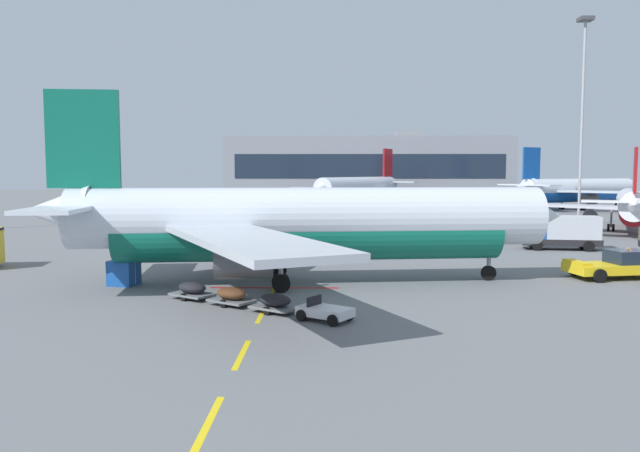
# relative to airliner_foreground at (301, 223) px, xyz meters

# --- Properties ---
(ground) EXTENTS (400.00, 400.00, 0.00)m
(ground) POSITION_rel_airliner_foreground_xyz_m (20.39, 16.45, -3.95)
(ground) COLOR slate
(apron_paint_markings) EXTENTS (8.00, 97.62, 0.01)m
(apron_paint_markings) POSITION_rel_airliner_foreground_xyz_m (-1.61, 14.92, -3.95)
(apron_paint_markings) COLOR yellow
(apron_paint_markings) RESTS_ON ground
(airliner_foreground) EXTENTS (34.82, 34.41, 12.20)m
(airliner_foreground) POSITION_rel_airliner_foreground_xyz_m (0.00, 0.00, 0.00)
(airliner_foreground) COLOR silver
(airliner_foreground) RESTS_ON ground
(pushback_tug) EXTENTS (6.41, 4.01, 2.08)m
(pushback_tug) POSITION_rel_airliner_foreground_xyz_m (21.28, 2.45, -3.05)
(pushback_tug) COLOR yellow
(pushback_tug) RESTS_ON ground
(airliner_mid_left) EXTENTS (25.71, 26.97, 9.79)m
(airliner_mid_left) POSITION_rel_airliner_foreground_xyz_m (38.57, 36.82, -0.78)
(airliner_mid_left) COLOR white
(airliner_mid_left) RESTS_ON ground
(airliner_far_center) EXTENTS (31.51, 29.66, 11.74)m
(airliner_far_center) POSITION_rel_airliner_foreground_xyz_m (49.78, 81.67, -0.15)
(airliner_far_center) COLOR silver
(airliner_far_center) RESTS_ON ground
(airliner_far_right) EXTENTS (31.52, 33.36, 12.31)m
(airliner_far_right) POSITION_rel_airliner_foreground_xyz_m (7.86, 84.75, 0.04)
(airliner_far_right) COLOR silver
(airliner_far_right) RESTS_ON ground
(catering_truck) EXTENTS (7.28, 3.47, 3.14)m
(catering_truck) POSITION_rel_airliner_foreground_xyz_m (23.48, 18.11, -2.30)
(catering_truck) COLOR black
(catering_truck) RESTS_ON ground
(baggage_train) EXTENTS (10.47, 7.63, 1.14)m
(baggage_train) POSITION_rel_airliner_foreground_xyz_m (-2.18, -7.57, -3.42)
(baggage_train) COLOR silver
(baggage_train) RESTS_ON ground
(uld_cargo_container) EXTENTS (1.89, 1.86, 1.60)m
(uld_cargo_container) POSITION_rel_airliner_foreground_xyz_m (-11.29, -0.75, -3.15)
(uld_cargo_container) COLOR #194C9E
(uld_cargo_container) RESTS_ON ground
(apron_light_mast_far) EXTENTS (1.80, 1.80, 27.58)m
(apron_light_mast_far) POSITION_rel_airliner_foreground_xyz_m (35.48, 44.83, 12.99)
(apron_light_mast_far) COLOR slate
(apron_light_mast_far) RESTS_ON ground
(terminal_satellite) EXTENTS (68.50, 22.31, 17.26)m
(terminal_satellite) POSITION_rel_airliner_foreground_xyz_m (10.91, 116.64, 3.90)
(terminal_satellite) COLOR gray
(terminal_satellite) RESTS_ON ground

